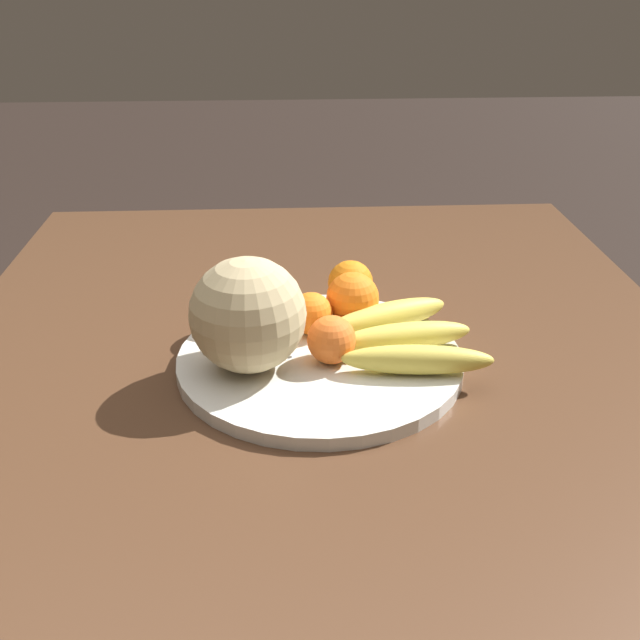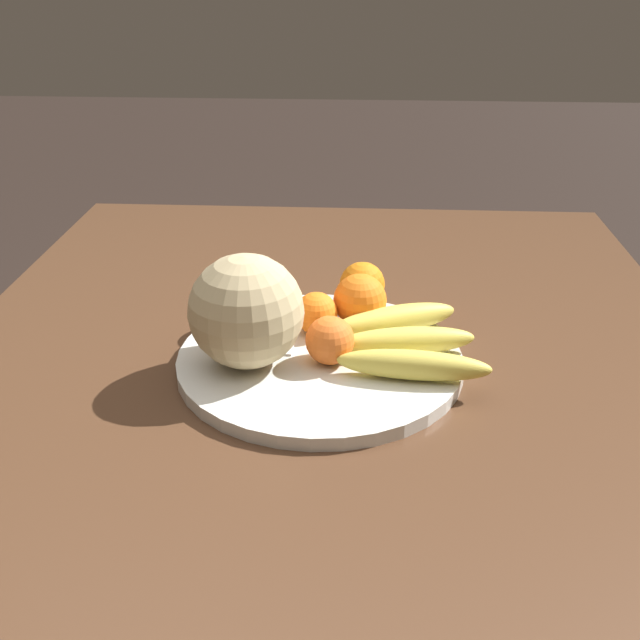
{
  "view_description": "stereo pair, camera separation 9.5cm",
  "coord_description": "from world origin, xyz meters",
  "px_view_note": "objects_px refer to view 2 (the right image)",
  "views": [
    {
      "loc": [
        0.81,
        -0.05,
        1.25
      ],
      "look_at": [
        -0.03,
        -0.01,
        0.82
      ],
      "focal_mm": 42.0,
      "sensor_mm": 36.0,
      "label": 1
    },
    {
      "loc": [
        0.81,
        0.04,
        1.25
      ],
      "look_at": [
        -0.03,
        -0.01,
        0.82
      ],
      "focal_mm": 42.0,
      "sensor_mm": 36.0,
      "label": 2
    }
  ],
  "objects_px": {
    "melon": "(246,311)",
    "orange_mid_center": "(360,300)",
    "orange_back_left": "(316,313)",
    "kitchen_table": "(323,440)",
    "orange_back_right": "(362,285)",
    "orange_front_left": "(330,340)",
    "fruit_bowl": "(320,360)",
    "produce_tag": "(287,342)",
    "orange_front_right": "(252,294)",
    "banana_bunch": "(402,340)"
  },
  "relations": [
    {
      "from": "orange_front_right",
      "to": "produce_tag",
      "type": "relative_size",
      "value": 1.03
    },
    {
      "from": "melon",
      "to": "banana_bunch",
      "type": "bearing_deg",
      "value": 99.41
    },
    {
      "from": "kitchen_table",
      "to": "melon",
      "type": "relative_size",
      "value": 9.54
    },
    {
      "from": "orange_front_left",
      "to": "orange_back_right",
      "type": "bearing_deg",
      "value": 166.96
    },
    {
      "from": "fruit_bowl",
      "to": "orange_front_left",
      "type": "bearing_deg",
      "value": 36.42
    },
    {
      "from": "orange_front_left",
      "to": "banana_bunch",
      "type": "bearing_deg",
      "value": 105.64
    },
    {
      "from": "orange_front_left",
      "to": "produce_tag",
      "type": "xyz_separation_m",
      "value": [
        -0.05,
        -0.06,
        -0.03
      ]
    },
    {
      "from": "orange_mid_center",
      "to": "orange_back_right",
      "type": "height_order",
      "value": "orange_mid_center"
    },
    {
      "from": "banana_bunch",
      "to": "produce_tag",
      "type": "distance_m",
      "value": 0.15
    },
    {
      "from": "banana_bunch",
      "to": "orange_mid_center",
      "type": "relative_size",
      "value": 2.86
    },
    {
      "from": "melon",
      "to": "orange_mid_center",
      "type": "xyz_separation_m",
      "value": [
        -0.11,
        0.14,
        -0.04
      ]
    },
    {
      "from": "orange_mid_center",
      "to": "orange_back_right",
      "type": "bearing_deg",
      "value": 177.54
    },
    {
      "from": "orange_front_left",
      "to": "orange_back_right",
      "type": "xyz_separation_m",
      "value": [
        -0.17,
        0.04,
        0.0
      ]
    },
    {
      "from": "orange_back_left",
      "to": "kitchen_table",
      "type": "bearing_deg",
      "value": 9.08
    },
    {
      "from": "orange_mid_center",
      "to": "produce_tag",
      "type": "height_order",
      "value": "orange_mid_center"
    },
    {
      "from": "kitchen_table",
      "to": "orange_front_left",
      "type": "relative_size",
      "value": 22.1
    },
    {
      "from": "melon",
      "to": "orange_back_left",
      "type": "relative_size",
      "value": 2.48
    },
    {
      "from": "kitchen_table",
      "to": "produce_tag",
      "type": "xyz_separation_m",
      "value": [
        -0.06,
        -0.05,
        0.11
      ]
    },
    {
      "from": "orange_back_right",
      "to": "produce_tag",
      "type": "relative_size",
      "value": 0.92
    },
    {
      "from": "fruit_bowl",
      "to": "produce_tag",
      "type": "height_order",
      "value": "produce_tag"
    },
    {
      "from": "fruit_bowl",
      "to": "melon",
      "type": "xyz_separation_m",
      "value": [
        0.02,
        -0.09,
        0.08
      ]
    },
    {
      "from": "orange_front_right",
      "to": "orange_back_right",
      "type": "xyz_separation_m",
      "value": [
        -0.05,
        0.15,
        -0.0
      ]
    },
    {
      "from": "fruit_bowl",
      "to": "orange_mid_center",
      "type": "xyz_separation_m",
      "value": [
        -0.09,
        0.05,
        0.04
      ]
    },
    {
      "from": "banana_bunch",
      "to": "orange_back_left",
      "type": "bearing_deg",
      "value": 145.0
    },
    {
      "from": "kitchen_table",
      "to": "orange_mid_center",
      "type": "xyz_separation_m",
      "value": [
        -0.12,
        0.04,
        0.15
      ]
    },
    {
      "from": "kitchen_table",
      "to": "orange_mid_center",
      "type": "distance_m",
      "value": 0.2
    },
    {
      "from": "produce_tag",
      "to": "orange_back_left",
      "type": "bearing_deg",
      "value": 133.95
    },
    {
      "from": "fruit_bowl",
      "to": "orange_back_left",
      "type": "relative_size",
      "value": 6.37
    },
    {
      "from": "banana_bunch",
      "to": "orange_mid_center",
      "type": "bearing_deg",
      "value": 114.32
    },
    {
      "from": "orange_back_left",
      "to": "orange_back_right",
      "type": "distance_m",
      "value": 0.11
    },
    {
      "from": "orange_front_right",
      "to": "orange_mid_center",
      "type": "xyz_separation_m",
      "value": [
        0.01,
        0.15,
        -0.0
      ]
    },
    {
      "from": "produce_tag",
      "to": "kitchen_table",
      "type": "bearing_deg",
      "value": 43.8
    },
    {
      "from": "kitchen_table",
      "to": "fruit_bowl",
      "type": "xyz_separation_m",
      "value": [
        -0.03,
        -0.01,
        0.1
      ]
    },
    {
      "from": "kitchen_table",
      "to": "orange_back_right",
      "type": "xyz_separation_m",
      "value": [
        -0.18,
        0.05,
        0.14
      ]
    },
    {
      "from": "orange_back_right",
      "to": "orange_front_right",
      "type": "bearing_deg",
      "value": -71.29
    },
    {
      "from": "produce_tag",
      "to": "orange_front_right",
      "type": "bearing_deg",
      "value": -139.21
    },
    {
      "from": "orange_back_right",
      "to": "orange_front_left",
      "type": "bearing_deg",
      "value": -13.04
    },
    {
      "from": "fruit_bowl",
      "to": "produce_tag",
      "type": "bearing_deg",
      "value": -122.07
    },
    {
      "from": "melon",
      "to": "orange_back_right",
      "type": "distance_m",
      "value": 0.23
    },
    {
      "from": "orange_front_left",
      "to": "orange_front_right",
      "type": "relative_size",
      "value": 0.83
    },
    {
      "from": "orange_front_right",
      "to": "orange_mid_center",
      "type": "relative_size",
      "value": 1.01
    },
    {
      "from": "kitchen_table",
      "to": "orange_back_left",
      "type": "height_order",
      "value": "orange_back_left"
    },
    {
      "from": "fruit_bowl",
      "to": "orange_back_right",
      "type": "height_order",
      "value": "orange_back_right"
    },
    {
      "from": "melon",
      "to": "orange_back_left",
      "type": "height_order",
      "value": "melon"
    },
    {
      "from": "orange_back_left",
      "to": "orange_front_left",
      "type": "bearing_deg",
      "value": 15.36
    },
    {
      "from": "banana_bunch",
      "to": "orange_back_left",
      "type": "distance_m",
      "value": 0.13
    },
    {
      "from": "banana_bunch",
      "to": "produce_tag",
      "type": "xyz_separation_m",
      "value": [
        -0.02,
        -0.15,
        -0.02
      ]
    },
    {
      "from": "banana_bunch",
      "to": "orange_back_left",
      "type": "height_order",
      "value": "orange_back_left"
    },
    {
      "from": "orange_back_left",
      "to": "orange_back_right",
      "type": "bearing_deg",
      "value": 145.63
    },
    {
      "from": "melon",
      "to": "banana_bunch",
      "type": "xyz_separation_m",
      "value": [
        -0.03,
        0.19,
        -0.05
      ]
    }
  ]
}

